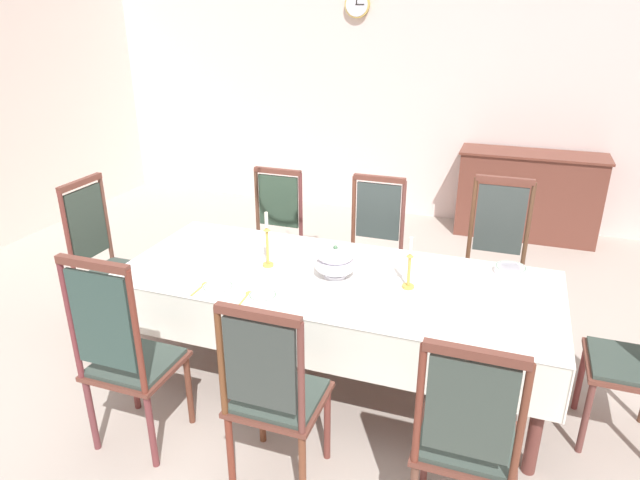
% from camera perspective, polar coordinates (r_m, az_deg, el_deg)
% --- Properties ---
extents(ground, '(7.74, 6.38, 0.04)m').
position_cam_1_polar(ground, '(3.90, 2.04, -12.96)').
color(ground, '#B4A79C').
extents(back_wall, '(7.74, 0.08, 3.29)m').
position_cam_1_polar(back_wall, '(6.37, 11.51, 16.69)').
color(back_wall, silver).
rests_on(back_wall, ground).
extents(dining_table, '(2.63, 1.07, 0.73)m').
position_cam_1_polar(dining_table, '(3.44, 1.55, -4.82)').
color(dining_table, brown).
rests_on(dining_table, ground).
extents(tablecloth, '(2.65, 1.09, 0.31)m').
position_cam_1_polar(tablecloth, '(3.44, 1.55, -4.81)').
color(tablecloth, white).
rests_on(tablecloth, dining_table).
extents(chair_south_a, '(0.44, 0.42, 1.17)m').
position_cam_1_polar(chair_south_a, '(3.12, -19.30, -10.89)').
color(chair_south_a, brown).
rests_on(chair_south_a, ground).
extents(chair_north_a, '(0.44, 0.42, 1.06)m').
position_cam_1_polar(chair_north_a, '(4.56, -4.82, 0.68)').
color(chair_north_a, brown).
rests_on(chair_north_a, ground).
extents(chair_south_b, '(0.44, 0.42, 1.07)m').
position_cam_1_polar(chair_south_b, '(2.76, -4.79, -15.27)').
color(chair_south_b, brown).
rests_on(chair_south_b, ground).
extents(chair_north_b, '(0.44, 0.42, 1.08)m').
position_cam_1_polar(chair_north_b, '(4.31, 5.41, -0.63)').
color(chair_north_b, brown).
rests_on(chair_north_b, ground).
extents(chair_south_c, '(0.44, 0.42, 1.08)m').
position_cam_1_polar(chair_south_c, '(2.60, 14.75, -18.90)').
color(chair_south_c, brown).
rests_on(chair_south_c, ground).
extents(chair_north_c, '(0.44, 0.42, 1.16)m').
position_cam_1_polar(chair_north_c, '(4.20, 17.42, -1.87)').
color(chair_north_c, brown).
rests_on(chair_north_c, ground).
extents(chair_head_west, '(0.42, 0.44, 1.17)m').
position_cam_1_polar(chair_head_west, '(4.28, -21.00, -1.86)').
color(chair_head_west, brown).
rests_on(chair_head_west, ground).
extents(soup_tureen, '(0.25, 0.25, 0.21)m').
position_cam_1_polar(soup_tureen, '(3.37, 1.64, -2.22)').
color(soup_tureen, white).
rests_on(soup_tureen, tablecloth).
extents(candlestick_west, '(0.07, 0.07, 0.36)m').
position_cam_1_polar(candlestick_west, '(3.50, -5.41, -0.48)').
color(candlestick_west, gold).
rests_on(candlestick_west, tablecloth).
extents(candlestick_east, '(0.07, 0.07, 0.32)m').
position_cam_1_polar(candlestick_east, '(3.26, 9.11, -2.87)').
color(candlestick_east, gold).
rests_on(candlestick_east, tablecloth).
extents(bowl_near_left, '(0.18, 0.18, 0.03)m').
position_cam_1_polar(bowl_near_left, '(3.28, -10.37, -4.88)').
color(bowl_near_left, white).
rests_on(bowl_near_left, tablecloth).
extents(bowl_near_right, '(0.16, 0.16, 0.04)m').
position_cam_1_polar(bowl_near_right, '(3.14, -5.87, -5.83)').
color(bowl_near_right, white).
rests_on(bowl_near_right, tablecloth).
extents(bowl_far_left, '(0.19, 0.19, 0.05)m').
position_cam_1_polar(bowl_far_left, '(3.63, 18.89, -2.87)').
color(bowl_far_left, white).
rests_on(bowl_far_left, tablecloth).
extents(spoon_primary, '(0.03, 0.18, 0.01)m').
position_cam_1_polar(spoon_primary, '(3.36, -11.89, -4.57)').
color(spoon_primary, gold).
rests_on(spoon_primary, tablecloth).
extents(spoon_secondary, '(0.03, 0.18, 0.01)m').
position_cam_1_polar(spoon_secondary, '(3.21, -7.45, -5.55)').
color(spoon_secondary, gold).
rests_on(spoon_secondary, tablecloth).
extents(sideboard, '(1.44, 0.48, 0.90)m').
position_cam_1_polar(sideboard, '(6.22, 20.48, 4.31)').
color(sideboard, brown).
rests_on(sideboard, ground).
extents(mounted_clock, '(0.27, 0.06, 0.27)m').
position_cam_1_polar(mounted_clock, '(6.45, 3.83, 22.89)').
color(mounted_clock, '#D1B251').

